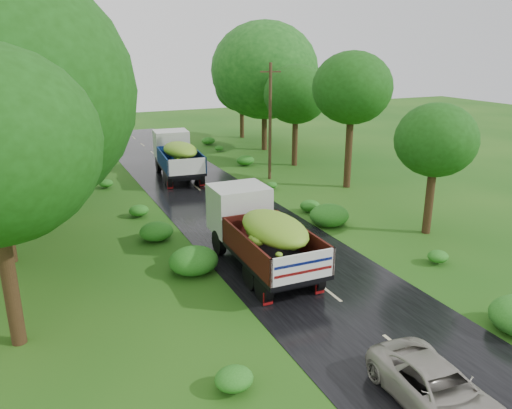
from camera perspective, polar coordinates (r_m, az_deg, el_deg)
ground at (r=16.54m, az=16.16°, el=-15.54°), size 120.00×120.00×0.00m
road at (r=20.01m, az=6.83°, el=-8.73°), size 6.50×80.00×0.02m
road_lines at (r=20.77m, az=5.39°, el=-7.60°), size 0.12×69.60×0.00m
truck_near at (r=20.55m, az=0.26°, el=-2.80°), size 2.60×7.07×2.95m
truck_far at (r=35.47m, az=-9.07°, el=5.79°), size 3.16×7.20×2.94m
car at (r=14.20m, az=20.05°, el=-19.23°), size 2.16×4.24×1.15m
utility_pole at (r=33.97m, az=1.62°, el=9.53°), size 1.34×0.48×7.82m
trees_left at (r=30.98m, az=-27.23°, el=12.10°), size 6.31×33.20×9.69m
trees_right at (r=39.79m, az=3.60°, el=13.40°), size 5.23×31.46×8.76m
shrubs at (r=27.36m, az=-2.94°, el=-0.45°), size 11.90×44.00×0.70m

